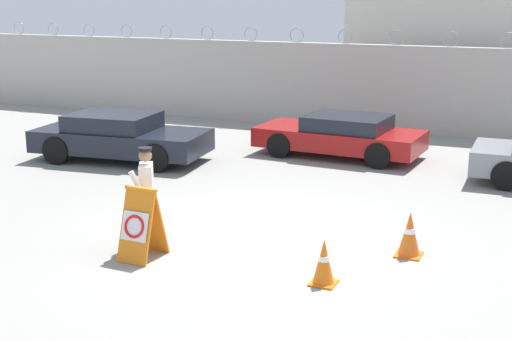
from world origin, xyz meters
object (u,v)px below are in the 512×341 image
object	(u,v)px
traffic_cone_near	(324,262)
parked_car_front_coupe	(120,136)
security_guard	(146,192)
parked_car_rear_sedan	(341,135)
traffic_cone_mid	(410,234)
barricade_sign	(141,223)

from	to	relation	value
traffic_cone_near	parked_car_front_coupe	size ratio (longest dim) A/B	0.15
security_guard	traffic_cone_near	bearing A→B (deg)	55.42
security_guard	parked_car_front_coupe	xyz separation A→B (m)	(-4.07, 5.27, -0.34)
security_guard	parked_car_rear_sedan	distance (m)	8.02
security_guard	traffic_cone_mid	size ratio (longest dim) A/B	2.31
traffic_cone_mid	parked_car_rear_sedan	distance (m)	7.34
barricade_sign	traffic_cone_mid	bearing A→B (deg)	27.11
security_guard	traffic_cone_mid	xyz separation A→B (m)	(4.20, 1.31, -0.59)
traffic_cone_near	traffic_cone_mid	bearing A→B (deg)	60.92
traffic_cone_near	parked_car_front_coupe	world-z (taller)	parked_car_front_coupe
barricade_sign	parked_car_front_coupe	distance (m)	7.19
barricade_sign	parked_car_rear_sedan	bearing A→B (deg)	86.77
barricade_sign	security_guard	world-z (taller)	security_guard
traffic_cone_mid	parked_car_front_coupe	xyz separation A→B (m)	(-8.27, 3.95, 0.25)
traffic_cone_mid	parked_car_rear_sedan	xyz separation A→B (m)	(-3.15, 6.62, 0.20)
traffic_cone_mid	parked_car_rear_sedan	size ratio (longest dim) A/B	0.17
parked_car_front_coupe	parked_car_rear_sedan	bearing A→B (deg)	21.81
parked_car_front_coupe	security_guard	bearing A→B (deg)	-58.05
barricade_sign	parked_car_rear_sedan	world-z (taller)	barricade_sign
barricade_sign	parked_car_rear_sedan	distance (m)	8.50
traffic_cone_mid	parked_car_rear_sedan	world-z (taller)	parked_car_rear_sedan
traffic_cone_mid	traffic_cone_near	bearing A→B (deg)	-119.08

